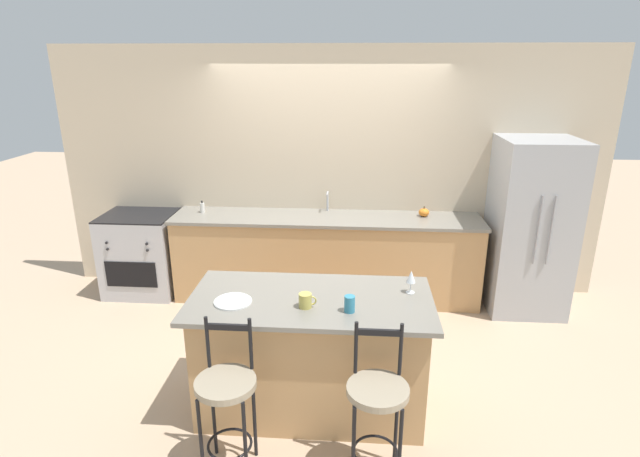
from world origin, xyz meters
TOP-DOWN VIEW (x-y plane):
  - ground_plane at (0.00, 0.00)m, footprint 18.00×18.00m
  - wall_back at (0.00, 0.69)m, footprint 6.00×0.07m
  - back_counter at (0.00, 0.37)m, footprint 3.33×0.67m
  - sink_faucet at (0.00, 0.57)m, footprint 0.02×0.13m
  - kitchen_island at (0.01, -1.55)m, footprint 1.75×0.86m
  - refrigerator at (2.11, 0.28)m, footprint 0.76×0.79m
  - oven_range at (-2.09, 0.34)m, footprint 0.78×0.67m
  - bar_stool_near at (-0.46, -2.21)m, footprint 0.38×0.38m
  - bar_stool_far at (0.47, -2.20)m, footprint 0.38×0.38m
  - dinner_plate at (-0.53, -1.65)m, footprint 0.27×0.27m
  - wine_glass at (0.73, -1.40)m, footprint 0.07×0.07m
  - coffee_mug at (-0.01, -1.69)m, footprint 0.12×0.09m
  - tumbler_cup at (0.29, -1.73)m, footprint 0.07×0.07m
  - pumpkin_decoration at (1.05, 0.45)m, footprint 0.11×0.11m
  - soap_bottle at (-1.37, 0.41)m, footprint 0.05×0.05m

SIDE VIEW (x-z plane):
  - ground_plane at x=0.00m, z-range 0.00..0.00m
  - oven_range at x=-2.09m, z-range 0.00..0.92m
  - kitchen_island at x=0.01m, z-range 0.00..0.93m
  - back_counter at x=0.00m, z-range 0.00..0.94m
  - bar_stool_near at x=-0.46m, z-range 0.04..1.08m
  - bar_stool_far at x=0.47m, z-range 0.04..1.08m
  - refrigerator at x=2.11m, z-range 0.00..1.81m
  - dinner_plate at x=-0.53m, z-range 0.92..0.94m
  - coffee_mug at x=-0.01m, z-range 0.93..1.03m
  - tumbler_cup at x=0.29m, z-range 0.92..1.04m
  - pumpkin_decoration at x=1.05m, z-range 0.93..1.04m
  - soap_bottle at x=-1.37m, z-range 0.93..1.06m
  - wine_glass at x=0.73m, z-range 0.96..1.14m
  - sink_faucet at x=0.00m, z-range 0.97..1.19m
  - wall_back at x=0.00m, z-range 0.00..2.70m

